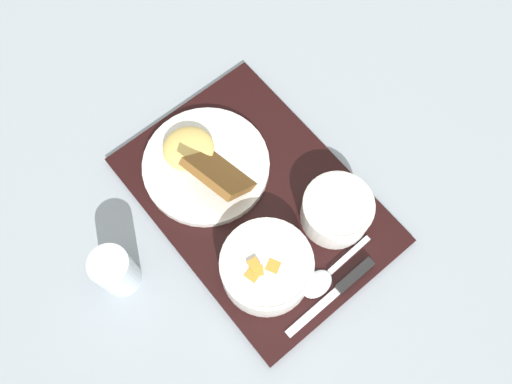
# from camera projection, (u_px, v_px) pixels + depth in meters

# --- Properties ---
(ground_plane) EXTENTS (4.00, 4.00, 0.00)m
(ground_plane) POSITION_uv_depth(u_px,v_px,m) (256.00, 201.00, 0.91)
(ground_plane) COLOR #99A3AD
(serving_tray) EXTENTS (0.47, 0.35, 0.01)m
(serving_tray) POSITION_uv_depth(u_px,v_px,m) (256.00, 200.00, 0.90)
(serving_tray) COLOR black
(serving_tray) RESTS_ON ground_plane
(bowl_salad) EXTENTS (0.14, 0.14, 0.07)m
(bowl_salad) POSITION_uv_depth(u_px,v_px,m) (266.00, 267.00, 0.82)
(bowl_salad) COLOR white
(bowl_salad) RESTS_ON serving_tray
(bowl_soup) EXTENTS (0.11, 0.11, 0.06)m
(bowl_soup) POSITION_uv_depth(u_px,v_px,m) (337.00, 210.00, 0.85)
(bowl_soup) COLOR white
(bowl_soup) RESTS_ON serving_tray
(plate_main) EXTENTS (0.21, 0.21, 0.09)m
(plate_main) POSITION_uv_depth(u_px,v_px,m) (204.00, 163.00, 0.90)
(plate_main) COLOR white
(plate_main) RESTS_ON serving_tray
(knife) EXTENTS (0.03, 0.18, 0.02)m
(knife) POSITION_uv_depth(u_px,v_px,m) (347.00, 282.00, 0.84)
(knife) COLOR silver
(knife) RESTS_ON serving_tray
(spoon) EXTENTS (0.04, 0.14, 0.01)m
(spoon) POSITION_uv_depth(u_px,v_px,m) (327.00, 275.00, 0.85)
(spoon) COLOR silver
(spoon) RESTS_ON serving_tray
(glass_water) EXTENTS (0.06, 0.06, 0.09)m
(glass_water) POSITION_uv_depth(u_px,v_px,m) (116.00, 272.00, 0.82)
(glass_water) COLOR silver
(glass_water) RESTS_ON ground_plane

